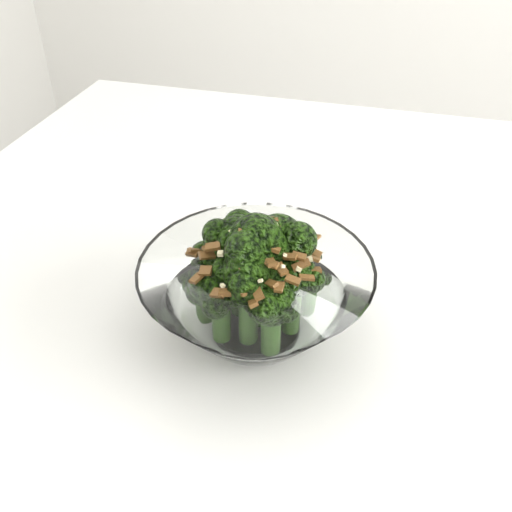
% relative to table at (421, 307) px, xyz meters
% --- Properties ---
extents(table, '(1.23, 0.84, 0.75)m').
position_rel_table_xyz_m(table, '(0.00, 0.00, 0.00)').
color(table, white).
rests_on(table, ground).
extents(broccoli_dish, '(0.20, 0.20, 0.12)m').
position_rel_table_xyz_m(broccoli_dish, '(-0.15, -0.16, 0.12)').
color(broccoli_dish, white).
rests_on(broccoli_dish, table).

